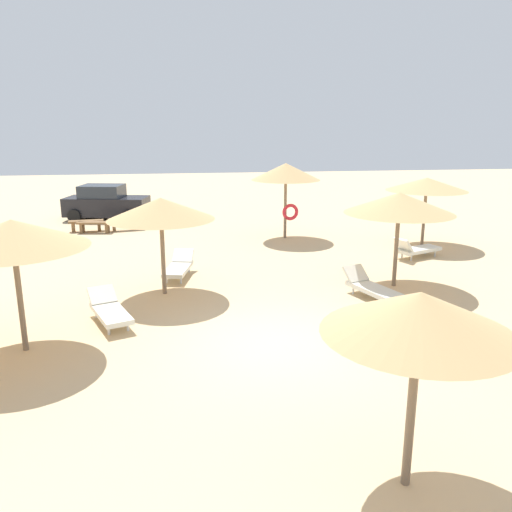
# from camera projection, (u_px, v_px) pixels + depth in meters

# --- Properties ---
(ground_plane) EXTENTS (80.00, 80.00, 0.00)m
(ground_plane) POSITION_uv_depth(u_px,v_px,m) (276.00, 343.00, 11.28)
(ground_plane) COLOR #D1B284
(parasol_0) EXTENTS (3.14, 3.14, 2.77)m
(parasol_0) POSITION_uv_depth(u_px,v_px,m) (399.00, 203.00, 14.62)
(parasol_0) COLOR #75604C
(parasol_0) RESTS_ON ground
(parasol_1) EXTENTS (3.02, 3.02, 2.82)m
(parasol_1) POSITION_uv_depth(u_px,v_px,m) (12.00, 234.00, 10.30)
(parasol_1) COLOR #75604C
(parasol_1) RESTS_ON ground
(parasol_2) EXTENTS (3.09, 3.09, 2.65)m
(parasol_2) POSITION_uv_depth(u_px,v_px,m) (427.00, 184.00, 19.79)
(parasol_2) COLOR #75604C
(parasol_2) RESTS_ON ground
(parasol_4) EXTENTS (2.94, 2.94, 2.73)m
(parasol_4) POSITION_uv_depth(u_px,v_px,m) (161.00, 209.00, 13.93)
(parasol_4) COLOR #75604C
(parasol_4) RESTS_ON ground
(parasol_6) EXTENTS (2.43, 2.43, 2.70)m
(parasol_6) POSITION_uv_depth(u_px,v_px,m) (419.00, 314.00, 6.27)
(parasol_6) COLOR #75604C
(parasol_6) RESTS_ON ground
(parasol_8) EXTENTS (2.83, 2.83, 3.11)m
(parasol_8) POSITION_uv_depth(u_px,v_px,m) (286.00, 172.00, 20.92)
(parasol_8) COLOR #75604C
(parasol_8) RESTS_ON ground
(lounger_0) EXTENTS (1.22, 1.99, 0.73)m
(lounger_0) POSITION_uv_depth(u_px,v_px,m) (370.00, 287.00, 14.11)
(lounger_0) COLOR silver
(lounger_0) RESTS_ON ground
(lounger_1) EXTENTS (1.29, 2.00, 0.69)m
(lounger_1) POSITION_uv_depth(u_px,v_px,m) (109.00, 310.00, 12.36)
(lounger_1) COLOR silver
(lounger_1) RESTS_ON ground
(lounger_2) EXTENTS (1.95, 1.28, 0.80)m
(lounger_2) POSITION_uv_depth(u_px,v_px,m) (416.00, 249.00, 18.32)
(lounger_2) COLOR silver
(lounger_2) RESTS_ON ground
(lounger_4) EXTENTS (1.04, 1.99, 0.70)m
(lounger_4) POSITION_uv_depth(u_px,v_px,m) (179.00, 267.00, 16.09)
(lounger_4) COLOR silver
(lounger_4) RESTS_ON ground
(bench_0) EXTENTS (1.55, 0.68, 0.49)m
(bench_0) POSITION_uv_depth(u_px,v_px,m) (126.00, 223.00, 23.06)
(bench_0) COLOR brown
(bench_0) RESTS_ON ground
(bench_1) EXTENTS (1.54, 0.58, 0.49)m
(bench_1) POSITION_uv_depth(u_px,v_px,m) (94.00, 225.00, 22.50)
(bench_1) COLOR brown
(bench_1) RESTS_ON ground
(bench_2) EXTENTS (1.54, 0.57, 0.49)m
(bench_2) POSITION_uv_depth(u_px,v_px,m) (86.00, 224.00, 22.84)
(bench_2) COLOR brown
(bench_2) RESTS_ON ground
(parked_car) EXTENTS (4.26, 2.60, 1.72)m
(parked_car) POSITION_uv_depth(u_px,v_px,m) (106.00, 203.00, 25.56)
(parked_car) COLOR black
(parked_car) RESTS_ON ground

